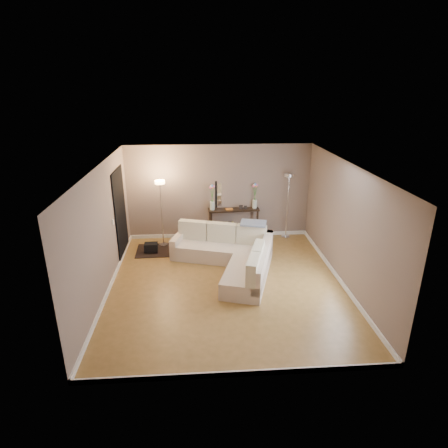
{
  "coord_description": "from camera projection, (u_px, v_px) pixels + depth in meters",
  "views": [
    {
      "loc": [
        -0.57,
        -7.12,
        4.09
      ],
      "look_at": [
        0.0,
        0.8,
        1.1
      ],
      "focal_mm": 30.0,
      "sensor_mm": 36.0,
      "label": 1
    }
  ],
  "objects": [
    {
      "name": "floor",
      "position": [
        227.0,
        284.0,
        8.13
      ],
      "size": [
        5.0,
        5.5,
        0.01
      ],
      "primitive_type": "cube",
      "color": "olive",
      "rests_on": "ground"
    },
    {
      "name": "black_bag",
      "position": [
        151.0,
        247.0,
        9.61
      ],
      "size": [
        0.34,
        0.24,
        0.21
      ],
      "primitive_type": "cube",
      "rotation": [
        0.0,
        0.0,
        0.03
      ],
      "color": "black",
      "rests_on": "charcoal_rug"
    },
    {
      "name": "table_decor",
      "position": [
        234.0,
        209.0,
        10.26
      ],
      "size": [
        0.59,
        0.14,
        0.14
      ],
      "color": "orange",
      "rests_on": "console_table"
    },
    {
      "name": "flower_vase_left",
      "position": [
        212.0,
        200.0,
        10.12
      ],
      "size": [
        0.16,
        0.14,
        0.73
      ],
      "color": "silver",
      "rests_on": "console_table"
    },
    {
      "name": "charcoal_rug",
      "position": [
        159.0,
        250.0,
        9.77
      ],
      "size": [
        1.19,
        0.9,
        0.02
      ],
      "primitive_type": "cube",
      "rotation": [
        0.0,
        0.0,
        0.03
      ],
      "color": "black",
      "rests_on": "floor"
    },
    {
      "name": "ceiling",
      "position": [
        227.0,
        166.0,
        7.21
      ],
      "size": [
        5.0,
        5.5,
        0.01
      ],
      "primitive_type": "cube",
      "color": "white",
      "rests_on": "ground"
    },
    {
      "name": "floor_lamp_lit",
      "position": [
        161.0,
        200.0,
        9.65
      ],
      "size": [
        0.26,
        0.26,
        1.78
      ],
      "color": "silver",
      "rests_on": "floor"
    },
    {
      "name": "console_table",
      "position": [
        231.0,
        222.0,
        10.42
      ],
      "size": [
        1.41,
        0.46,
        0.86
      ],
      "color": "black",
      "rests_on": "floor"
    },
    {
      "name": "wall_back",
      "position": [
        219.0,
        192.0,
        10.25
      ],
      "size": [
        5.0,
        0.02,
        2.6
      ],
      "primitive_type": "cube",
      "color": "gray",
      "rests_on": "ground"
    },
    {
      "name": "leaning_mirror",
      "position": [
        233.0,
        194.0,
        10.33
      ],
      "size": [
        0.98,
        0.11,
        0.77
      ],
      "color": "black",
      "rests_on": "console_table"
    },
    {
      "name": "baseboard_back",
      "position": [
        219.0,
        235.0,
        10.66
      ],
      "size": [
        5.0,
        0.03,
        0.1
      ],
      "primitive_type": "cube",
      "color": "white",
      "rests_on": "ground"
    },
    {
      "name": "flower_vase_right",
      "position": [
        255.0,
        198.0,
        10.27
      ],
      "size": [
        0.16,
        0.14,
        0.73
      ],
      "color": "silver",
      "rests_on": "console_table"
    },
    {
      "name": "sectional_sofa",
      "position": [
        231.0,
        254.0,
        8.82
      ],
      "size": [
        2.57,
        2.93,
        0.86
      ],
      "color": "beige",
      "rests_on": "floor"
    },
    {
      "name": "baseboard_left",
      "position": [
        110.0,
        286.0,
        7.94
      ],
      "size": [
        0.03,
        5.5,
        0.1
      ],
      "primitive_type": "cube",
      "color": "white",
      "rests_on": "ground"
    },
    {
      "name": "wall_front",
      "position": [
        243.0,
        302.0,
        5.09
      ],
      "size": [
        5.0,
        0.02,
        2.6
      ],
      "primitive_type": "cube",
      "color": "gray",
      "rests_on": "ground"
    },
    {
      "name": "switch_plate",
      "position": [
        113.0,
        222.0,
        8.33
      ],
      "size": [
        0.02,
        0.08,
        0.12
      ],
      "primitive_type": "cube",
      "color": "white",
      "rests_on": "ground"
    },
    {
      "name": "floor_lamp_unlit",
      "position": [
        288.0,
        193.0,
        10.17
      ],
      "size": [
        0.28,
        0.28,
        1.84
      ],
      "color": "silver",
      "rests_on": "floor"
    },
    {
      "name": "doorway",
      "position": [
        121.0,
        214.0,
        9.16
      ],
      "size": [
        0.02,
        1.2,
        2.2
      ],
      "primitive_type": "cube",
      "color": "black",
      "rests_on": "ground"
    },
    {
      "name": "wall_right",
      "position": [
        346.0,
        225.0,
        7.84
      ],
      "size": [
        0.02,
        5.5,
        2.6
      ],
      "primitive_type": "cube",
      "color": "gray",
      "rests_on": "ground"
    },
    {
      "name": "baseboard_right",
      "position": [
        338.0,
        278.0,
        8.28
      ],
      "size": [
        0.03,
        5.5,
        0.1
      ],
      "primitive_type": "cube",
      "color": "white",
      "rests_on": "ground"
    },
    {
      "name": "baseboard_front",
      "position": [
        241.0,
        373.0,
        5.56
      ],
      "size": [
        5.0,
        0.03,
        0.1
      ],
      "primitive_type": "cube",
      "color": "white",
      "rests_on": "ground"
    },
    {
      "name": "throw_blanket",
      "position": [
        253.0,
        223.0,
        9.06
      ],
      "size": [
        0.68,
        0.49,
        0.08
      ],
      "primitive_type": "cube",
      "rotation": [
        0.1,
        0.0,
        -0.25
      ],
      "color": "gray",
      "rests_on": "sectional_sofa"
    },
    {
      "name": "wall_left",
      "position": [
        102.0,
        232.0,
        7.5
      ],
      "size": [
        0.02,
        5.5,
        2.6
      ],
      "primitive_type": "cube",
      "color": "gray",
      "rests_on": "ground"
    }
  ]
}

